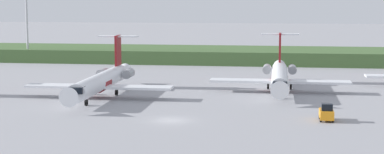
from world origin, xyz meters
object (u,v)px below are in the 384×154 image
Objects in this scene: baggage_tug at (326,113)px; antenna_mast at (27,21)px; regional_jet_second at (102,81)px; regional_jet_third at (280,76)px.

antenna_mast is at bearing 136.42° from baggage_tug.
regional_jet_third is (27.60, 9.85, 0.00)m from regional_jet_second.
regional_jet_third reaches higher than baggage_tug.
baggage_tug is (5.84, -24.33, -1.53)m from regional_jet_third.
regional_jet_second is 1.30× the size of antenna_mast.
regional_jet_third is 9.69× the size of baggage_tug.
regional_jet_second reaches higher than baggage_tug.
regional_jet_second is 9.69× the size of baggage_tug.
baggage_tug is (65.09, -61.94, -8.85)m from antenna_mast.
regional_jet_second and regional_jet_third have the same top height.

